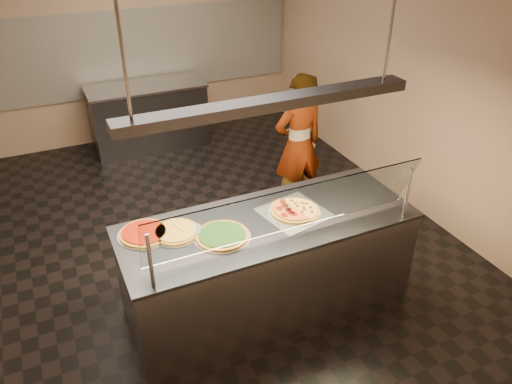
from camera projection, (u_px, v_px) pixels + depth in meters
name	position (u px, v px, depth m)	size (l,w,h in m)	color
ground	(205.00, 234.00, 5.57)	(5.00, 6.00, 0.02)	black
wall_back	(129.00, 38.00, 7.16)	(5.00, 0.02, 3.00)	tan
wall_front	(395.00, 307.00, 2.45)	(5.00, 0.02, 3.00)	tan
wall_right	(405.00, 73.00, 5.70)	(0.02, 6.00, 3.00)	tan
tile_band	(131.00, 52.00, 7.24)	(4.90, 0.02, 1.20)	silver
serving_counter	(268.00, 265.00, 4.36)	(2.48, 0.94, 0.93)	#B7B7BC
sneeze_guard	(289.00, 211.00, 3.70)	(2.24, 0.18, 0.54)	#B7B7BC
perforated_tray	(294.00, 212.00, 4.22)	(0.59, 0.59, 0.01)	silver
half_pizza_pepperoni	(284.00, 212.00, 4.17)	(0.29, 0.45, 0.05)	#8D5F21
half_pizza_sausage	(305.00, 207.00, 4.25)	(0.29, 0.45, 0.04)	#8D5F21
pizza_spinach	(222.00, 235.00, 3.92)	(0.45, 0.45, 0.03)	silver
pizza_cheese	(176.00, 231.00, 3.97)	(0.40, 0.40, 0.03)	silver
pizza_tomato	(144.00, 233.00, 3.95)	(0.42, 0.42, 0.03)	silver
pizza_spatula	(186.00, 228.00, 3.98)	(0.23, 0.22, 0.02)	#B7B7BC
prep_table	(149.00, 116.00, 7.34)	(1.67, 0.74, 0.93)	#37373C
worker	(298.00, 145.00, 5.62)	(0.60, 0.40, 1.66)	#39373E
heat_lamp_housing	(270.00, 103.00, 3.60)	(2.30, 0.18, 0.08)	#37373C
lamp_rod_left	(121.00, 41.00, 2.97)	(0.02, 0.02, 1.01)	#B7B7BC
lamp_rod_right	(393.00, 13.00, 3.69)	(0.02, 0.02, 1.01)	#B7B7BC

